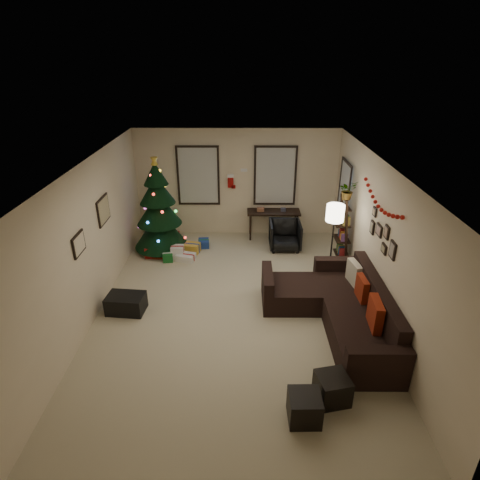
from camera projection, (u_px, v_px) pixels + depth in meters
name	position (u px, v px, depth m)	size (l,w,h in m)	color
floor	(234.00, 310.00, 7.45)	(7.00, 7.00, 0.00)	#C1B392
ceiling	(233.00, 167.00, 6.29)	(7.00, 7.00, 0.00)	white
wall_back	(237.00, 183.00, 10.03)	(5.00, 5.00, 0.00)	beige
wall_front	(227.00, 410.00, 3.71)	(5.00, 5.00, 0.00)	beige
wall_left	(88.00, 244.00, 6.88)	(7.00, 7.00, 0.00)	beige
wall_right	(380.00, 245.00, 6.86)	(7.00, 7.00, 0.00)	beige
window_back_left	(198.00, 176.00, 9.93)	(1.05, 0.06, 1.50)	#728CB2
window_back_right	(275.00, 176.00, 9.91)	(1.05, 0.06, 1.50)	#728CB2
window_right_wall	(345.00, 190.00, 9.10)	(0.06, 0.90, 1.30)	#728CB2
christmas_tree	(159.00, 212.00, 9.28)	(1.25, 1.25, 2.33)	black
presents	(173.00, 247.00, 9.55)	(1.50, 1.20, 0.30)	gold
sofa	(339.00, 308.00, 6.99)	(1.96, 2.85, 0.89)	black
pillow_red_a	(375.00, 315.00, 6.23)	(0.13, 0.50, 0.50)	maroon
pillow_red_b	(362.00, 288.00, 6.92)	(0.11, 0.41, 0.41)	maroon
pillow_cream	(354.00, 273.00, 7.41)	(0.12, 0.44, 0.44)	beige
ottoman_near	(304.00, 408.00, 5.17)	(0.41, 0.41, 0.39)	black
ottoman_far	(332.00, 388.00, 5.46)	(0.42, 0.42, 0.40)	black
desk	(274.00, 214.00, 10.08)	(1.32, 0.47, 0.71)	black
desk_chair	(285.00, 235.00, 9.62)	(0.67, 0.63, 0.69)	black
bookshelf	(343.00, 234.00, 8.60)	(0.30, 0.49, 1.63)	black
potted_plant	(348.00, 188.00, 8.19)	(0.46, 0.40, 0.51)	#4C4C4C
floor_lamp	(335.00, 218.00, 7.85)	(0.35, 0.35, 1.66)	black
art_map	(103.00, 210.00, 7.56)	(0.04, 0.60, 0.50)	black
art_abstract	(79.00, 244.00, 6.42)	(0.04, 0.45, 0.35)	black
gallery	(382.00, 235.00, 6.69)	(0.03, 1.25, 0.54)	black
garland	(381.00, 201.00, 6.68)	(0.08, 1.90, 0.30)	#A5140C
stocking_left	(231.00, 181.00, 9.92)	(0.20, 0.05, 0.36)	#990F0C
stocking_right	(244.00, 175.00, 9.97)	(0.20, 0.05, 0.36)	#990F0C
storage_bin	(126.00, 303.00, 7.34)	(0.67, 0.45, 0.34)	black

